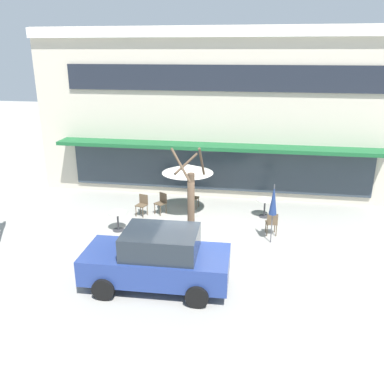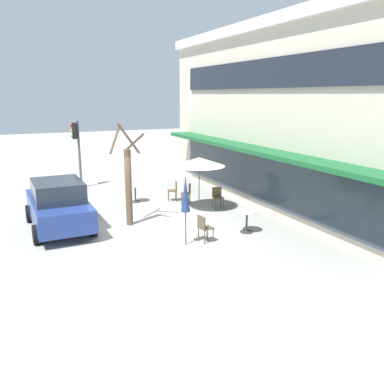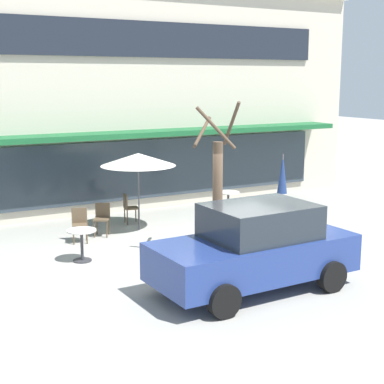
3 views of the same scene
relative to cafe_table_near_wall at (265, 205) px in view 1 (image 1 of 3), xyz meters
The scene contains 12 objects.
ground_plane 4.54m from the cafe_table_near_wall, 119.39° to the right, with size 80.00×80.00×0.00m, color #9E9B93.
building_facade 7.21m from the cafe_table_near_wall, 110.13° to the left, with size 17.15×9.10×7.56m.
cafe_table_near_wall is the anchor object (origin of this frame).
cafe_table_streetside 6.00m from the cafe_table_near_wall, 157.38° to the right, with size 0.70×0.70×0.76m.
patio_umbrella_green_folded 3.53m from the cafe_table_near_wall, behind, with size 2.10×2.10×2.20m.
patio_umbrella_cream_folded 2.66m from the cafe_table_near_wall, 84.56° to the right, with size 0.28×0.28×2.20m.
cafe_chair_0 1.79m from the cafe_table_near_wall, 81.88° to the right, with size 0.45×0.45×0.89m.
cafe_chair_1 4.31m from the cafe_table_near_wall, behind, with size 0.55×0.55×0.89m.
cafe_chair_2 3.18m from the cafe_table_near_wall, behind, with size 0.46×0.46×0.89m.
cafe_chair_3 5.09m from the cafe_table_near_wall, behind, with size 0.50×0.50×0.89m.
parked_sedan 6.61m from the cafe_table_near_wall, 117.89° to the right, with size 4.25×2.11×1.76m.
street_tree 4.40m from the cafe_table_near_wall, 126.15° to the right, with size 1.09×1.29×3.73m.
Camera 1 is at (1.82, -12.01, 6.55)m, focal length 38.00 mm.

